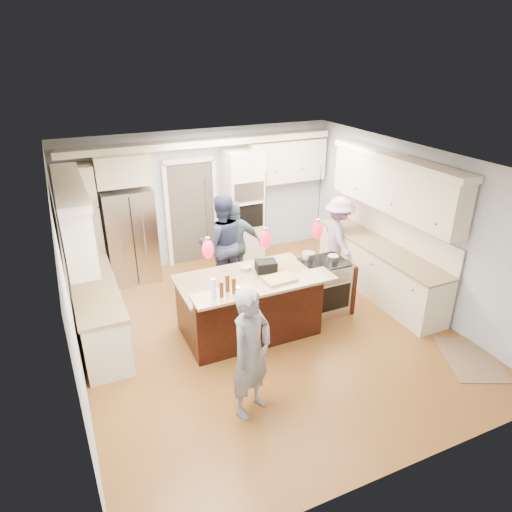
{
  "coord_description": "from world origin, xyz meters",
  "views": [
    {
      "loc": [
        -2.65,
        -5.54,
        4.13
      ],
      "look_at": [
        0.0,
        0.35,
        1.15
      ],
      "focal_mm": 32.0,
      "sensor_mm": 36.0,
      "label": 1
    }
  ],
  "objects_px": {
    "kitchen_island": "(249,304)",
    "person_far_left": "(222,243)",
    "island_range": "(324,286)",
    "person_bar_end": "(251,353)",
    "refrigerator": "(131,236)"
  },
  "relations": [
    {
      "from": "kitchen_island",
      "to": "person_far_left",
      "type": "distance_m",
      "value": 1.59
    },
    {
      "from": "island_range",
      "to": "person_bar_end",
      "type": "distance_m",
      "value": 2.68
    },
    {
      "from": "island_range",
      "to": "person_far_left",
      "type": "relative_size",
      "value": 0.51
    },
    {
      "from": "island_range",
      "to": "person_far_left",
      "type": "xyz_separation_m",
      "value": [
        -1.27,
        1.45,
        0.45
      ]
    },
    {
      "from": "person_bar_end",
      "to": "person_far_left",
      "type": "height_order",
      "value": "person_far_left"
    },
    {
      "from": "person_bar_end",
      "to": "person_far_left",
      "type": "relative_size",
      "value": 0.94
    },
    {
      "from": "refrigerator",
      "to": "person_bar_end",
      "type": "bearing_deg",
      "value": -81.11
    },
    {
      "from": "refrigerator",
      "to": "person_far_left",
      "type": "distance_m",
      "value": 1.77
    },
    {
      "from": "person_bar_end",
      "to": "person_far_left",
      "type": "xyz_separation_m",
      "value": [
        0.79,
        3.12,
        0.06
      ]
    },
    {
      "from": "refrigerator",
      "to": "kitchen_island",
      "type": "bearing_deg",
      "value": -63.11
    },
    {
      "from": "kitchen_island",
      "to": "person_bar_end",
      "type": "bearing_deg",
      "value": -112.34
    },
    {
      "from": "kitchen_island",
      "to": "person_bar_end",
      "type": "height_order",
      "value": "person_bar_end"
    },
    {
      "from": "kitchen_island",
      "to": "person_far_left",
      "type": "bearing_deg",
      "value": 84.96
    },
    {
      "from": "island_range",
      "to": "person_far_left",
      "type": "distance_m",
      "value": 1.98
    },
    {
      "from": "person_far_left",
      "to": "island_range",
      "type": "bearing_deg",
      "value": 139.23
    }
  ]
}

